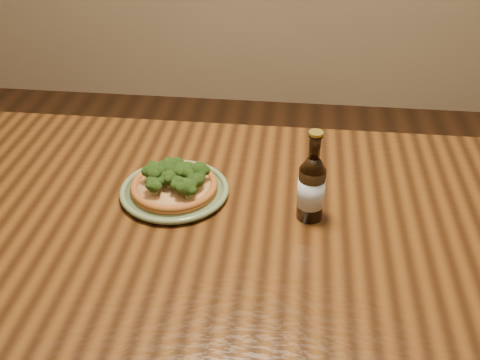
# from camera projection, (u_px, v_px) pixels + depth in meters

# --- Properties ---
(table) EXTENTS (1.60, 0.90, 0.75)m
(table) POSITION_uv_depth(u_px,v_px,m) (187.00, 249.00, 1.31)
(table) COLOR #4A2A0F
(table) RESTS_ON ground
(plate) EXTENTS (0.26, 0.26, 0.02)m
(plate) POSITION_uv_depth(u_px,v_px,m) (175.00, 191.00, 1.33)
(plate) COLOR #5D714E
(plate) RESTS_ON table
(pizza) EXTENTS (0.20, 0.20, 0.07)m
(pizza) POSITION_uv_depth(u_px,v_px,m) (175.00, 183.00, 1.31)
(pizza) COLOR brown
(pizza) RESTS_ON plate
(beer_bottle) EXTENTS (0.06, 0.06, 0.22)m
(beer_bottle) POSITION_uv_depth(u_px,v_px,m) (311.00, 187.00, 1.22)
(beer_bottle) COLOR black
(beer_bottle) RESTS_ON table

